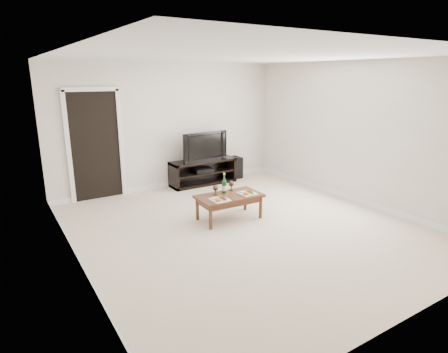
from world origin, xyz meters
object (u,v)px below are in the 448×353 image
Objects in this scene: media_console at (203,172)px; coffee_table at (229,207)px; subwoofer at (233,168)px; television at (203,146)px.

media_console is 2.16m from coffee_table.
subwoofer is at bearing 5.37° from media_console.
media_console is 0.86m from subwoofer.
television is 1.06m from subwoofer.
media_console is 1.37× the size of television.
subwoofer is 0.46× the size of coffee_table.
coffee_table is at bearing -126.30° from subwoofer.
media_console is at bearing 72.42° from coffee_table.
television is (0.00, 0.00, 0.59)m from media_console.
subwoofer is (0.86, 0.08, -0.62)m from television.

